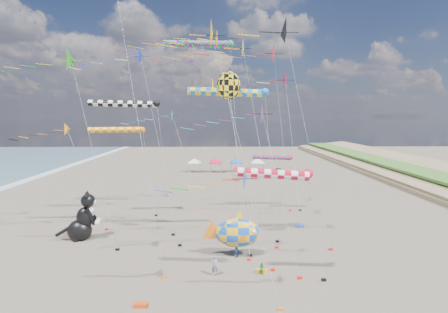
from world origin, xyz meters
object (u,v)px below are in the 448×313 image
object	(u,v)px
child_green	(262,269)
cat_inflatable	(82,215)
person_adult	(215,265)
parked_car	(279,171)
fish_inflatable	(237,233)
child_blue	(236,251)

from	to	relation	value
child_green	cat_inflatable	bearing A→B (deg)	149.70
person_adult	parked_car	distance (m)	54.21
cat_inflatable	child_green	size ratio (longest dim) A/B	4.96
cat_inflatable	fish_inflatable	size ratio (longest dim) A/B	0.95
child_green	child_blue	xyz separation A→B (m)	(-1.94, 3.67, 0.05)
cat_inflatable	person_adult	xyz separation A→B (m)	(14.27, -8.85, -1.77)
child_green	parked_car	world-z (taller)	parked_car
fish_inflatable	parked_car	xyz separation A→B (m)	(12.59, 48.22, -1.68)
person_adult	child_blue	bearing A→B (deg)	57.49
child_blue	parked_car	distance (m)	50.10
cat_inflatable	child_green	xyz separation A→B (m)	(18.16, -8.80, -2.10)
parked_car	child_green	bearing A→B (deg)	-168.74
cat_inflatable	child_blue	xyz separation A→B (m)	(16.22, -5.12, -2.05)
person_adult	child_blue	xyz separation A→B (m)	(1.96, 3.73, -0.28)
person_adult	child_green	xyz separation A→B (m)	(3.90, 0.06, -0.33)
child_blue	person_adult	bearing A→B (deg)	-177.16
person_adult	child_green	world-z (taller)	person_adult
child_green	parked_car	xyz separation A→B (m)	(10.73, 52.14, 0.08)
person_adult	child_green	distance (m)	3.91
person_adult	parked_car	xyz separation A→B (m)	(14.62, 52.20, -0.25)
person_adult	parked_car	bearing A→B (deg)	69.54
person_adult	child_green	size ratio (longest dim) A/B	1.62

